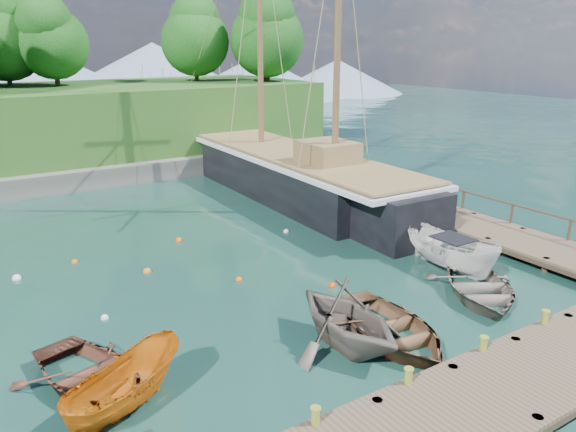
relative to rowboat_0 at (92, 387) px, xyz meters
name	(u,v)px	position (x,y,z in m)	size (l,w,h in m)	color
ground	(323,317)	(7.82, -0.20, 0.00)	(160.00, 160.00, 0.00)	#153228
dock_near	(525,378)	(9.82, -6.70, 0.43)	(20.00, 3.20, 1.10)	#4A3E2D
dock_east	(415,207)	(19.32, 6.80, 0.43)	(3.20, 24.00, 1.10)	#4A3E2D
bollard_1	(407,403)	(6.82, -5.30, 0.00)	(0.26, 0.26, 0.45)	olive
bollard_2	(481,368)	(9.82, -5.30, 0.00)	(0.26, 0.26, 0.45)	olive
bollard_3	(542,340)	(12.82, -5.30, 0.00)	(0.26, 0.26, 0.45)	olive
rowboat_0	(92,387)	(0.00, 0.00, 0.00)	(3.25, 4.55, 0.94)	#4F2C20
rowboat_1	(346,346)	(7.28, -2.15, 0.00)	(3.83, 4.44, 2.34)	#695F56
rowboat_2	(389,339)	(8.73, -2.58, 0.00)	(3.58, 5.01, 1.04)	brown
rowboat_3	(479,297)	(13.73, -2.08, 0.00)	(3.43, 4.80, 0.99)	#6B6259
motorboat_orange	(127,409)	(0.50, -1.48, 0.00)	(1.48, 3.93, 1.52)	#C7630D
cabin_boat_white	(450,270)	(14.82, 0.28, 0.00)	(1.77, 4.71, 1.82)	silver
schooner	(295,178)	(15.86, 13.61, 1.18)	(5.94, 28.78, 21.32)	black
mooring_buoy_0	(105,319)	(1.43, 3.85, 0.00)	(0.28, 0.28, 0.28)	silver
mooring_buoy_1	(147,272)	(4.07, 7.00, 0.00)	(0.36, 0.36, 0.36)	orange
mooring_buoy_2	(239,280)	(6.87, 4.18, 0.00)	(0.29, 0.29, 0.29)	#E46302
mooring_buoy_3	(286,232)	(11.73, 8.17, 0.00)	(0.28, 0.28, 0.28)	silver
mooring_buoy_4	(75,263)	(1.80, 9.73, 0.00)	(0.29, 0.29, 0.29)	#F55C10
mooring_buoy_5	(179,241)	(6.66, 9.85, 0.00)	(0.35, 0.35, 0.35)	#F55309
mooring_buoy_6	(17,279)	(-0.58, 9.21, 0.00)	(0.36, 0.36, 0.36)	white
mooring_buoy_7	(332,286)	(9.66, 1.68, 0.00)	(0.30, 0.30, 0.30)	#D94A01
distant_ridge	(43,78)	(12.13, 69.80, 4.35)	(117.00, 40.00, 10.00)	#728CA5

